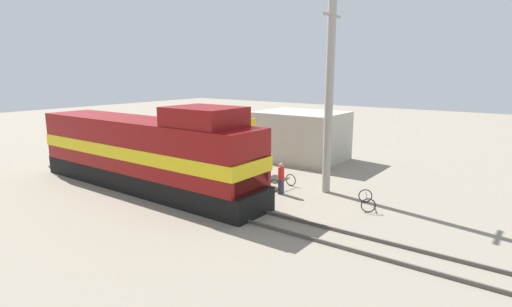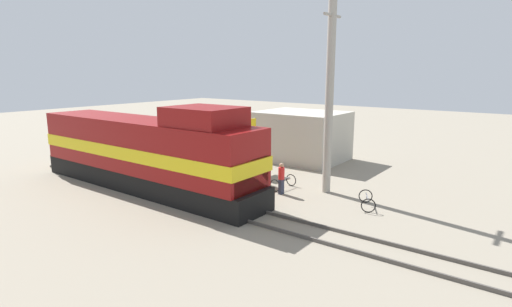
{
  "view_description": "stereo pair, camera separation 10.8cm",
  "coord_description": "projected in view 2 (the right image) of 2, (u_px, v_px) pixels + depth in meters",
  "views": [
    {
      "loc": [
        -13.99,
        -12.37,
        6.61
      ],
      "look_at": [
        1.2,
        -1.13,
        2.72
      ],
      "focal_mm": 28.0,
      "sensor_mm": 36.0,
      "label": 1
    },
    {
      "loc": [
        -13.93,
        -12.46,
        6.61
      ],
      "look_at": [
        1.2,
        -1.13,
        2.72
      ],
      "focal_mm": 28.0,
      "sensor_mm": 36.0,
      "label": 2
    }
  ],
  "objects": [
    {
      "name": "locomotive",
      "position": [
        149.0,
        153.0,
        22.36
      ],
      "size": [
        3.05,
        16.18,
        4.94
      ],
      "color": "black",
      "rests_on": "ground_plane"
    },
    {
      "name": "building_block_distant",
      "position": [
        301.0,
        136.0,
        30.27
      ],
      "size": [
        5.09,
        6.27,
        3.65
      ],
      "primitive_type": "cube",
      "color": "#B7B2A3",
      "rests_on": "ground_plane"
    },
    {
      "name": "rail_far",
      "position": [
        232.0,
        204.0,
        20.11
      ],
      "size": [
        0.08,
        31.14,
        0.15
      ],
      "primitive_type": "cube",
      "color": "#4C4742",
      "rests_on": "ground_plane"
    },
    {
      "name": "bicycle",
      "position": [
        283.0,
        183.0,
        22.89
      ],
      "size": [
        1.62,
        0.82,
        0.71
      ],
      "rotation": [
        0.0,
        0.0,
        -1.64
      ],
      "color": "black",
      "rests_on": "ground_plane"
    },
    {
      "name": "billboard_sign",
      "position": [
        248.0,
        134.0,
        26.3
      ],
      "size": [
        1.64,
        0.12,
        3.53
      ],
      "color": "#595959",
      "rests_on": "ground_plane"
    },
    {
      "name": "person_bystander",
      "position": [
        281.0,
        177.0,
        21.77
      ],
      "size": [
        0.34,
        0.34,
        1.75
      ],
      "color": "#2D3347",
      "rests_on": "ground_plane"
    },
    {
      "name": "rail_near",
      "position": [
        213.0,
        211.0,
        18.99
      ],
      "size": [
        0.08,
        31.14,
        0.15
      ],
      "primitive_type": "cube",
      "color": "#4C4742",
      "rests_on": "ground_plane"
    },
    {
      "name": "ground_plane",
      "position": [
        223.0,
        209.0,
        19.57
      ],
      "size": [
        120.0,
        120.0,
        0.0
      ],
      "primitive_type": "plane",
      "color": "gray"
    },
    {
      "name": "bicycle_spare",
      "position": [
        367.0,
        200.0,
        19.72
      ],
      "size": [
        1.72,
        1.33,
        0.7
      ],
      "rotation": [
        0.0,
        0.0,
        2.03
      ],
      "color": "black",
      "rests_on": "ground_plane"
    },
    {
      "name": "vendor_umbrella",
      "position": [
        246.0,
        155.0,
        23.49
      ],
      "size": [
        1.93,
        1.93,
        2.01
      ],
      "color": "#4C4C4C",
      "rests_on": "ground_plane"
    },
    {
      "name": "shrub_cluster",
      "position": [
        257.0,
        176.0,
        23.88
      ],
      "size": [
        0.97,
        0.97,
        0.97
      ],
      "primitive_type": "sphere",
      "color": "#388C38",
      "rests_on": "ground_plane"
    },
    {
      "name": "utility_pole",
      "position": [
        330.0,
        94.0,
        21.26
      ],
      "size": [
        1.8,
        0.44,
        10.73
      ],
      "color": "#9E998E",
      "rests_on": "ground_plane"
    }
  ]
}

